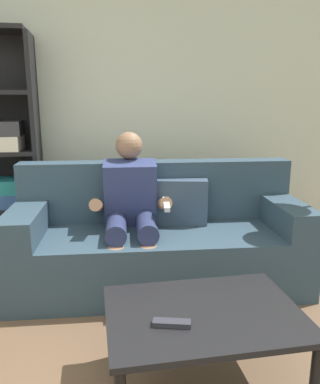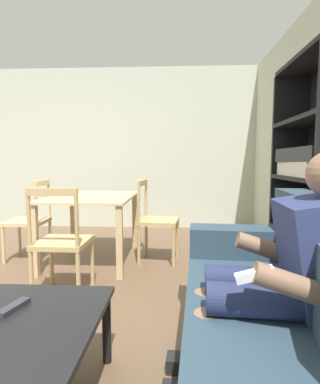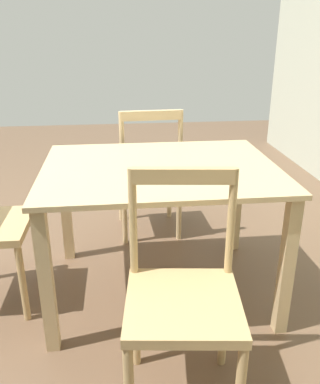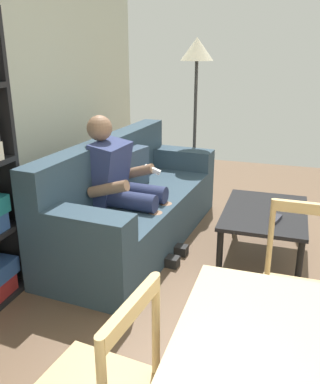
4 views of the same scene
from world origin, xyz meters
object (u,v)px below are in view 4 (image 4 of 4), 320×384
at_px(person_lounging, 123,184).
at_px(coffee_table, 265,217).
at_px(couch, 132,205).
at_px(dining_chair_facing_couch, 301,297).
at_px(floor_lamp, 197,65).
at_px(tv_remote, 276,219).

bearing_deg(person_lounging, coffee_table, -78.88).
bearing_deg(person_lounging, couch, 2.87).
relative_size(couch, coffee_table, 2.41).
distance_m(dining_chair_facing_couch, floor_lamp, 3.03).
relative_size(coffee_table, tv_remote, 5.49).
height_order(dining_chair_facing_couch, floor_lamp, floor_lamp).
xyz_separation_m(person_lounging, floor_lamp, (1.56, -0.25, 0.90)).
bearing_deg(person_lounging, tv_remote, -87.64).
height_order(person_lounging, floor_lamp, floor_lamp).
bearing_deg(person_lounging, dining_chair_facing_couch, -125.44).
relative_size(couch, person_lounging, 1.91).
distance_m(tv_remote, dining_chair_facing_couch, 1.09).
distance_m(person_lounging, dining_chair_facing_couch, 1.77).
distance_m(person_lounging, coffee_table, 1.21).
height_order(couch, dining_chair_facing_couch, couch).
xyz_separation_m(tv_remote, floor_lamp, (1.50, 1.01, 1.08)).
distance_m(couch, person_lounging, 0.35).
height_order(couch, person_lounging, person_lounging).
distance_m(coffee_table, dining_chair_facing_couch, 1.28).
bearing_deg(dining_chair_facing_couch, person_lounging, 54.56).
relative_size(coffee_table, floor_lamp, 0.52).
relative_size(person_lounging, coffee_table, 1.26).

